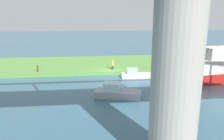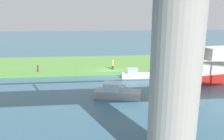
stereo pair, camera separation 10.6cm
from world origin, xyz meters
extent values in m
plane|color=#386075|center=(0.00, 0.00, 0.00)|extent=(160.00, 160.00, 0.00)
cube|color=#5B9342|center=(0.00, -6.00, 0.25)|extent=(80.00, 12.00, 0.50)
cylinder|color=#9E998E|center=(-1.49, 19.68, 5.33)|extent=(2.62, 2.62, 10.66)
cylinder|color=#2D334C|center=(-0.50, -1.31, 0.78)|extent=(0.29, 0.29, 0.55)
cylinder|color=gold|center=(-0.50, -1.31, 1.35)|extent=(0.41, 0.41, 0.60)
sphere|color=tan|center=(-0.50, -1.31, 1.77)|extent=(0.24, 0.24, 0.24)
cylinder|color=brown|center=(9.95, -0.95, 0.99)|extent=(0.20, 0.20, 0.98)
cube|color=red|center=(-12.45, 4.18, 0.62)|extent=(9.67, 4.61, 1.24)
cube|color=beige|center=(-12.96, 4.09, 2.06)|extent=(7.78, 3.99, 1.65)
cube|color=beige|center=(-13.67, 3.97, 3.61)|extent=(4.97, 3.10, 1.44)
cylinder|color=black|center=(-10.62, 4.49, 3.81)|extent=(0.52, 0.52, 1.86)
cube|color=#D84C2D|center=(-10.01, 4.60, 1.70)|extent=(1.94, 2.11, 0.93)
cube|color=#99999E|center=(0.05, 8.69, 0.37)|extent=(4.98, 2.86, 0.73)
cube|color=silver|center=(0.65, 8.53, 1.15)|extent=(1.99, 1.74, 0.84)
cube|color=white|center=(-3.34, 1.63, 0.30)|extent=(3.95, 1.68, 0.60)
cube|color=silver|center=(-2.83, 1.58, 0.94)|extent=(1.47, 1.21, 0.68)
camera|label=1|loc=(3.08, 30.76, 8.52)|focal=36.84mm
camera|label=2|loc=(2.98, 30.77, 8.52)|focal=36.84mm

